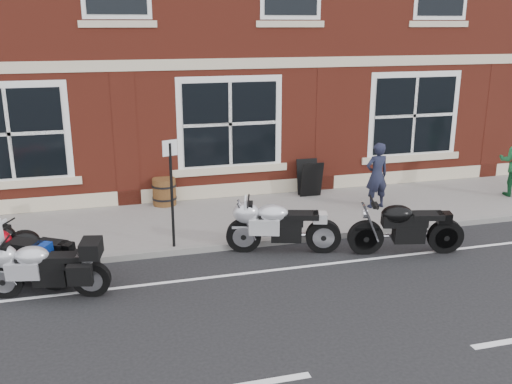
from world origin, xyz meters
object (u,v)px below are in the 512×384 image
Objects in this scene: moto_naked_black at (403,225)px; parking_sign at (172,186)px; moto_sport_silver at (281,224)px; a_board_sign at (310,178)px; moto_sport_red at (9,252)px; moto_touring_silver at (43,266)px; moto_sport_black at (37,250)px; barrel_planter at (164,192)px; pedestrian_left at (377,175)px.

moto_naked_black is 4.51m from parking_sign.
moto_sport_silver is 2.39× the size of a_board_sign.
a_board_sign reaches higher than moto_sport_red.
moto_touring_silver is at bearing -168.76° from parking_sign.
a_board_sign is at bearing -30.70° from moto_sport_black.
barrel_planter is 2.90m from parking_sign.
barrel_planter is (2.58, 3.28, -0.07)m from moto_sport_black.
moto_touring_silver is at bearing -120.63° from barrel_planter.
barrel_planter is at bearing -21.03° from pedestrian_left.
moto_naked_black is 3.81m from a_board_sign.
moto_naked_black is 2.45× the size of a_board_sign.
moto_sport_red is (-0.60, 0.69, 0.03)m from moto_touring_silver.
moto_sport_red is at bearing -153.04° from a_board_sign.
moto_touring_silver reaches higher than moto_naked_black.
pedestrian_left is (7.82, 1.88, 0.33)m from moto_sport_red.
moto_touring_silver reaches higher than moto_sport_silver.
moto_naked_black is at bearing -90.00° from moto_sport_silver.
moto_naked_black is at bearing 71.48° from pedestrian_left.
barrel_planter is at bearing 178.13° from a_board_sign.
moto_naked_black is 1.43× the size of pedestrian_left.
moto_sport_red is at bearing 173.51° from parking_sign.
moto_sport_red is 7.37m from a_board_sign.
moto_naked_black is at bearing -75.91° from moto_touring_silver.
parking_sign reaches higher than barrel_planter.
a_board_sign reaches higher than moto_sport_black.
moto_sport_silver is at bearing -57.20° from moto_sport_black.
moto_sport_red is 0.93× the size of parking_sign.
pedestrian_left reaches higher than moto_naked_black.
barrel_planter is (-4.80, 1.52, -0.45)m from pedestrian_left.
a_board_sign is (-0.51, 3.78, -0.01)m from moto_naked_black.
pedestrian_left is 0.74× the size of parking_sign.
pedestrian_left is at bearing -17.53° from barrel_planter.
a_board_sign is 1.40× the size of barrel_planter.
moto_naked_black is at bearing -81.03° from a_board_sign.
moto_sport_red is 3.04× the size of barrel_planter.
barrel_planter is at bearing -17.51° from moto_touring_silver.
moto_touring_silver is 2.76m from parking_sign.
moto_sport_red is 0.89× the size of moto_naked_black.
moto_touring_silver is 4.75m from barrel_planter.
moto_sport_silver is 3.79m from barrel_planter.
moto_naked_black is 1.05× the size of parking_sign.
moto_touring_silver is 0.90× the size of moto_naked_black.
parking_sign is at bearing 92.15° from moto_sport_silver.
moto_touring_silver reaches higher than barrel_planter.
parking_sign is at bearing -144.63° from a_board_sign.
parking_sign is (-4.94, -1.23, 0.44)m from pedestrian_left.
moto_naked_black is 3.43× the size of barrel_planter.
pedestrian_left is at bearing -43.66° from moto_sport_black.
a_board_sign is 4.61m from parking_sign.
pedestrian_left reaches higher than moto_touring_silver.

